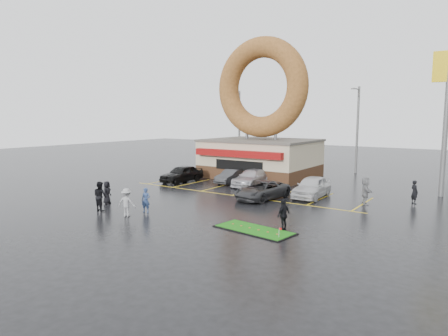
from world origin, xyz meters
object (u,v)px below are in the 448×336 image
Objects in this scene: car_silver at (252,178)px; car_white at (312,187)px; car_dgrey at (231,176)px; car_grey at (262,190)px; car_black at (182,174)px; streetlight_left at (239,126)px; donut_shop at (261,131)px; person_cameraman at (284,215)px; person_blue at (146,200)px; dumpster at (214,168)px; shell_sign at (448,96)px; streetlight_mid at (357,128)px; putting_green at (254,230)px.

car_white is (6.19, -1.78, 0.09)m from car_silver.
car_grey is (5.71, -4.50, 0.04)m from car_dgrey.
car_black reaches higher than car_grey.
car_grey is at bearing -52.61° from streetlight_left.
donut_shop is 8.09× the size of person_cameraman.
person_blue is (-3.92, -7.66, 0.12)m from car_grey.
person_cameraman is at bearing -31.12° from dumpster.
shell_sign reaches higher than car_white.
streetlight_left is 2.42× the size of car_dgrey.
shell_sign is at bearing -18.99° from streetlight_left.
dumpster is at bearing -125.12° from person_cameraman.
car_black is 1.20× the size of car_dgrey.
shell_sign reaches higher than streetlight_mid.
streetlight_mid reaches higher than person_blue.
car_dgrey is at bearing 79.86° from person_blue.
streetlight_mid is at bearing 92.01° from car_white.
car_black is 0.94× the size of car_silver.
car_dgrey is 6.08m from dumpster.
streetlight_left is 2.02× the size of putting_green.
person_blue is (5.77, -10.07, 0.01)m from car_black.
car_white is at bearing 52.22° from car_grey.
car_silver is 7.96m from dumpster.
person_cameraman is at bearing -81.87° from streetlight_mid.
person_cameraman is at bearing -46.84° from car_dgrey.
car_white reaches higher than car_silver.
car_dgrey is at bearing -26.24° from dumpster.
donut_shop is at bearing 87.20° from car_dgrey.
streetlight_mid is at bearing 55.97° from car_black.
car_grey is (5.55, -9.47, -3.81)m from donut_shop.
car_silver is 2.65× the size of dumpster.
car_grey is 8.02m from person_cameraman.
donut_shop reaches higher than car_silver.
car_black is at bearing 101.33° from person_blue.
car_white is at bearing -39.74° from donut_shop.
shell_sign is 24.46m from streetlight_left.
streetlight_left is 15.58m from car_silver.
shell_sign is 21.94m from dumpster.
streetlight_mid reaches higher than car_black.
car_black is at bearing 178.26° from car_white.
person_cameraman reaches higher than person_blue.
car_silver is at bearing 20.47° from car_black.
car_silver is 1.04× the size of car_white.
putting_green is (13.30, -9.66, -0.73)m from car_black.
car_dgrey is at bearing -127.07° from person_cameraman.
car_black is at bearing -153.30° from car_dgrey.
dumpster is at bearing 149.29° from car_silver.
streetlight_left is (-23.00, 7.92, -2.60)m from shell_sign.
shell_sign is 15.06m from car_grey.
donut_shop is 6.29m from car_dgrey.
person_cameraman is (-5.60, -14.89, -6.54)m from shell_sign.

